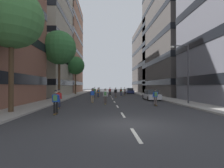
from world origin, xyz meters
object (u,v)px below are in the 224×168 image
parked_car_mid (130,91)px  street_tree_mid (12,17)px  skater_7 (92,95)px  street_tree_near (75,66)px  skater_9 (95,90)px  streetlamp_right (185,67)px  skater_12 (93,93)px  skater_3 (121,91)px  skater_1 (59,98)px  skater_2 (56,100)px  skater_0 (105,95)px  skater_11 (116,92)px  skater_5 (125,91)px  skater_8 (110,91)px  skater_4 (99,91)px  skater_6 (155,96)px  parked_car_near (151,95)px  street_tree_far (59,48)px  skater_10 (98,92)px

parked_car_mid → street_tree_mid: (-13.93, -33.16, 6.51)m
skater_7 → street_tree_near: bearing=105.5°
skater_9 → streetlamp_right: bearing=-63.2°
skater_7 → skater_12: 5.92m
skater_3 → skater_9: (-5.73, 6.42, 0.00)m
skater_1 → skater_2: (0.64, -3.26, 0.03)m
streetlamp_right → skater_0: bearing=174.2°
skater_11 → skater_5: bearing=69.9°
skater_0 → skater_1: same height
skater_2 → skater_8: same height
skater_0 → skater_3: same height
skater_0 → skater_11: 11.49m
skater_4 → skater_6: 19.48m
street_tree_near → streetlamp_right: 27.91m
skater_3 → skater_4: same height
parked_car_near → street_tree_near: size_ratio=0.49×
street_tree_far → skater_0: 12.21m
street_tree_mid → skater_1: (2.78, 2.80, -6.23)m
skater_2 → skater_5: size_ratio=1.00×
skater_5 → skater_6: same height
skater_5 → skater_11: (-2.46, -6.74, -0.03)m
parked_car_near → skater_9: bearing=120.3°
parked_car_mid → skater_1: 32.34m
skater_2 → skater_0: bearing=61.7°
street_tree_far → skater_10: (5.88, 3.78, -6.94)m
skater_8 → skater_10: same height
skater_6 → skater_8: size_ratio=1.00×
skater_2 → skater_3: bearing=72.3°
parked_car_mid → streetlamp_right: (1.99, -27.72, 3.44)m
street_tree_mid → skater_9: (4.64, 27.77, -6.20)m
skater_6 → parked_car_mid: bearing=86.8°
skater_0 → skater_10: bearing=96.2°
skater_4 → street_tree_mid: bearing=-104.4°
streetlamp_right → skater_7: bearing=163.5°
skater_2 → skater_8: 25.81m
skater_4 → skater_5: bearing=14.2°
skater_5 → skater_7: same height
skater_10 → skater_9: bearing=96.7°
street_tree_far → skater_9: size_ratio=5.86×
skater_7 → skater_10: (0.43, 8.71, 0.03)m
street_tree_mid → skater_1: bearing=45.3°
parked_car_mid → skater_10: size_ratio=2.47×
skater_6 → skater_11: same height
street_tree_near → skater_4: 9.88m
skater_0 → streetlamp_right: bearing=-5.8°
parked_car_mid → street_tree_near: 16.07m
skater_10 → skater_12: (-0.72, -2.81, 0.00)m
skater_8 → street_tree_mid: bearing=-108.3°
skater_0 → skater_12: (-1.91, 8.11, 0.00)m
skater_8 → skater_10: 7.99m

